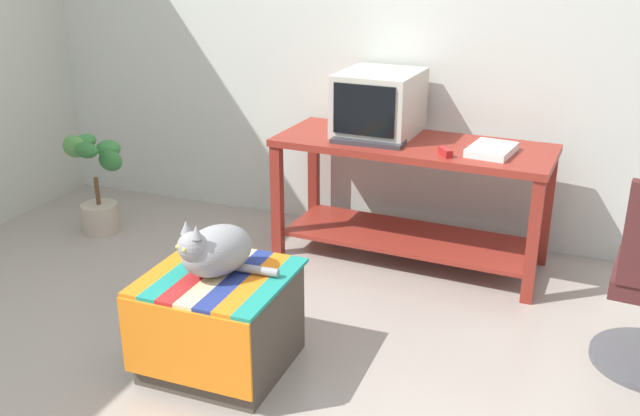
{
  "coord_description": "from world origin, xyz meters",
  "views": [
    {
      "loc": [
        1.18,
        -2.12,
        1.78
      ],
      "look_at": [
        0.02,
        0.85,
        0.55
      ],
      "focal_mm": 39.78,
      "sensor_mm": 36.0,
      "label": 1
    }
  ],
  "objects_px": {
    "desk": "(411,180)",
    "stapler": "(445,152)",
    "book": "(492,150)",
    "keyboard": "(368,141)",
    "ottoman_with_blanket": "(220,321)",
    "cat": "(215,250)",
    "tv_monitor": "(379,104)",
    "potted_plant": "(97,186)"
  },
  "relations": [
    {
      "from": "book",
      "to": "potted_plant",
      "type": "distance_m",
      "value": 2.43
    },
    {
      "from": "desk",
      "to": "book",
      "type": "height_order",
      "value": "book"
    },
    {
      "from": "keyboard",
      "to": "potted_plant",
      "type": "xyz_separation_m",
      "value": [
        -1.72,
        -0.19,
        -0.41
      ]
    },
    {
      "from": "tv_monitor",
      "to": "potted_plant",
      "type": "height_order",
      "value": "tv_monitor"
    },
    {
      "from": "keyboard",
      "to": "ottoman_with_blanket",
      "type": "height_order",
      "value": "keyboard"
    },
    {
      "from": "desk",
      "to": "tv_monitor",
      "type": "bearing_deg",
      "value": 158.09
    },
    {
      "from": "desk",
      "to": "stapler",
      "type": "relative_size",
      "value": 14.17
    },
    {
      "from": "ottoman_with_blanket",
      "to": "keyboard",
      "type": "bearing_deg",
      "value": 78.52
    },
    {
      "from": "desk",
      "to": "cat",
      "type": "distance_m",
      "value": 1.46
    },
    {
      "from": "book",
      "to": "ottoman_with_blanket",
      "type": "bearing_deg",
      "value": -116.4
    },
    {
      "from": "stapler",
      "to": "ottoman_with_blanket",
      "type": "bearing_deg",
      "value": -156.43
    },
    {
      "from": "potted_plant",
      "to": "stapler",
      "type": "xyz_separation_m",
      "value": [
        2.16,
        0.11,
        0.42
      ]
    },
    {
      "from": "keyboard",
      "to": "desk",
      "type": "bearing_deg",
      "value": 27.98
    },
    {
      "from": "book",
      "to": "ottoman_with_blanket",
      "type": "xyz_separation_m",
      "value": [
        -0.92,
        -1.31,
        -0.51
      ]
    },
    {
      "from": "desk",
      "to": "stapler",
      "type": "distance_m",
      "value": 0.38
    },
    {
      "from": "keyboard",
      "to": "cat",
      "type": "relative_size",
      "value": 0.95
    },
    {
      "from": "cat",
      "to": "tv_monitor",
      "type": "bearing_deg",
      "value": 103.16
    },
    {
      "from": "book",
      "to": "stapler",
      "type": "relative_size",
      "value": 2.63
    },
    {
      "from": "desk",
      "to": "keyboard",
      "type": "distance_m",
      "value": 0.35
    },
    {
      "from": "tv_monitor",
      "to": "stapler",
      "type": "relative_size",
      "value": 4.74
    },
    {
      "from": "book",
      "to": "potted_plant",
      "type": "height_order",
      "value": "book"
    },
    {
      "from": "tv_monitor",
      "to": "ottoman_with_blanket",
      "type": "bearing_deg",
      "value": -96.24
    },
    {
      "from": "keyboard",
      "to": "book",
      "type": "relative_size",
      "value": 1.38
    },
    {
      "from": "book",
      "to": "cat",
      "type": "bearing_deg",
      "value": -116.76
    },
    {
      "from": "desk",
      "to": "tv_monitor",
      "type": "distance_m",
      "value": 0.47
    },
    {
      "from": "ottoman_with_blanket",
      "to": "cat",
      "type": "height_order",
      "value": "cat"
    },
    {
      "from": "desk",
      "to": "ottoman_with_blanket",
      "type": "height_order",
      "value": "desk"
    },
    {
      "from": "tv_monitor",
      "to": "book",
      "type": "distance_m",
      "value": 0.71
    },
    {
      "from": "desk",
      "to": "keyboard",
      "type": "height_order",
      "value": "keyboard"
    },
    {
      "from": "keyboard",
      "to": "cat",
      "type": "height_order",
      "value": "keyboard"
    },
    {
      "from": "potted_plant",
      "to": "stapler",
      "type": "bearing_deg",
      "value": 2.91
    },
    {
      "from": "keyboard",
      "to": "stapler",
      "type": "height_order",
      "value": "stapler"
    },
    {
      "from": "tv_monitor",
      "to": "keyboard",
      "type": "xyz_separation_m",
      "value": [
        0.01,
        -0.23,
        -0.16
      ]
    },
    {
      "from": "tv_monitor",
      "to": "book",
      "type": "relative_size",
      "value": 1.8
    },
    {
      "from": "stapler",
      "to": "keyboard",
      "type": "bearing_deg",
      "value": 134.39
    },
    {
      "from": "stapler",
      "to": "potted_plant",
      "type": "bearing_deg",
      "value": 146.96
    },
    {
      "from": "ottoman_with_blanket",
      "to": "desk",
      "type": "bearing_deg",
      "value": 70.87
    },
    {
      "from": "ottoman_with_blanket",
      "to": "stapler",
      "type": "height_order",
      "value": "stapler"
    },
    {
      "from": "keyboard",
      "to": "potted_plant",
      "type": "bearing_deg",
      "value": -174.15
    },
    {
      "from": "cat",
      "to": "ottoman_with_blanket",
      "type": "bearing_deg",
      "value": -6.56
    },
    {
      "from": "ottoman_with_blanket",
      "to": "stapler",
      "type": "bearing_deg",
      "value": 59.51
    },
    {
      "from": "book",
      "to": "cat",
      "type": "xyz_separation_m",
      "value": [
        -0.93,
        -1.31,
        -0.17
      ]
    }
  ]
}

